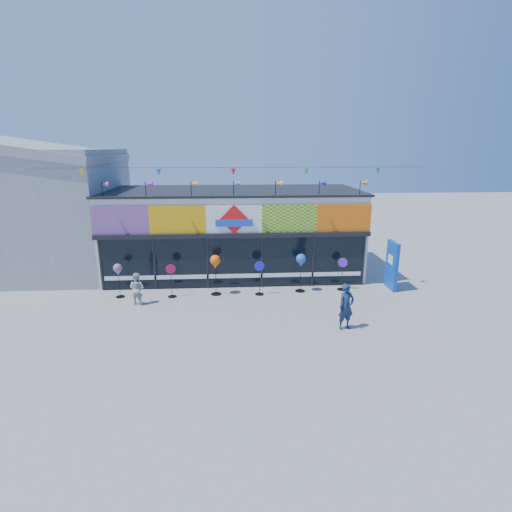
{
  "coord_description": "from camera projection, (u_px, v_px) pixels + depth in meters",
  "views": [
    {
      "loc": [
        -0.13,
        -13.55,
        6.11
      ],
      "look_at": [
        0.86,
        2.0,
        1.83
      ],
      "focal_mm": 28.0,
      "sensor_mm": 36.0,
      "label": 1
    }
  ],
  "objects": [
    {
      "name": "neighbour_building",
      "position": [
        33.0,
        207.0,
        19.94
      ],
      "size": [
        8.18,
        7.2,
        6.87
      ],
      "color": "#97999C",
      "rests_on": "ground"
    },
    {
      "name": "spinner_0",
      "position": [
        118.0,
        271.0,
        16.48
      ],
      "size": [
        0.37,
        0.37,
        1.46
      ],
      "color": "black",
      "rests_on": "ground"
    },
    {
      "name": "spinner_3",
      "position": [
        259.0,
        277.0,
        16.88
      ],
      "size": [
        0.41,
        0.38,
        1.47
      ],
      "color": "black",
      "rests_on": "ground"
    },
    {
      "name": "blue_sign",
      "position": [
        392.0,
        265.0,
        17.55
      ],
      "size": [
        0.19,
        1.07,
        2.14
      ],
      "rotation": [
        0.0,
        0.0,
        -0.0
      ],
      "color": "#0B43AC",
      "rests_on": "ground"
    },
    {
      "name": "spinner_1",
      "position": [
        171.0,
        280.0,
        16.61
      ],
      "size": [
        0.4,
        0.36,
        1.43
      ],
      "color": "black",
      "rests_on": "ground"
    },
    {
      "name": "spinner_4",
      "position": [
        301.0,
        262.0,
        17.11
      ],
      "size": [
        0.43,
        0.43,
        1.69
      ],
      "color": "black",
      "rests_on": "ground"
    },
    {
      "name": "ground",
      "position": [
        236.0,
        319.0,
        14.67
      ],
      "size": [
        80.0,
        80.0,
        0.0
      ],
      "primitive_type": "plane",
      "color": "gray",
      "rests_on": "ground"
    },
    {
      "name": "spinner_2",
      "position": [
        215.0,
        263.0,
        16.73
      ],
      "size": [
        0.44,
        0.44,
        1.75
      ],
      "color": "black",
      "rests_on": "ground"
    },
    {
      "name": "spinner_5",
      "position": [
        342.0,
        273.0,
        17.45
      ],
      "size": [
        0.4,
        0.37,
        1.45
      ],
      "color": "black",
      "rests_on": "ground"
    },
    {
      "name": "adult_man",
      "position": [
        346.0,
        307.0,
        13.67
      ],
      "size": [
        0.69,
        0.57,
        1.63
      ],
      "primitive_type": "imported",
      "rotation": [
        0.0,
        0.0,
        0.34
      ],
      "color": "#152543",
      "rests_on": "ground"
    },
    {
      "name": "child",
      "position": [
        137.0,
        288.0,
        15.92
      ],
      "size": [
        0.73,
        0.59,
        1.3
      ],
      "primitive_type": "imported",
      "rotation": [
        0.0,
        0.0,
        2.73
      ],
      "color": "#B9B9B9",
      "rests_on": "ground"
    },
    {
      "name": "kite_shop",
      "position": [
        234.0,
        231.0,
        19.84
      ],
      "size": [
        16.0,
        5.7,
        5.31
      ],
      "color": "white",
      "rests_on": "ground"
    }
  ]
}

